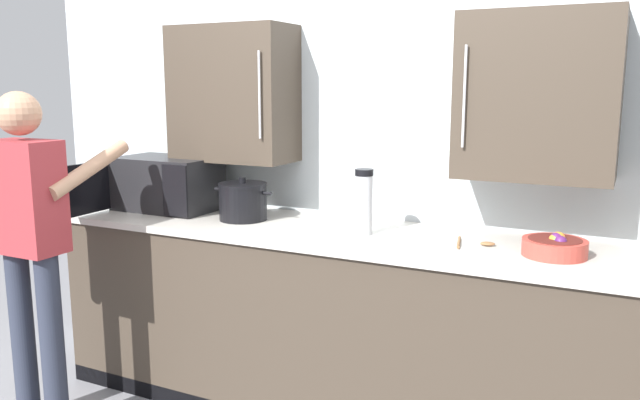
{
  "coord_description": "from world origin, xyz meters",
  "views": [
    {
      "loc": [
        1.19,
        -2.0,
        1.65
      ],
      "look_at": [
        -0.15,
        0.69,
        1.1
      ],
      "focal_mm": 35.83,
      "sensor_mm": 36.0,
      "label": 1
    }
  ],
  "objects_px": {
    "wooden_spoon": "(475,243)",
    "fruit_bowl": "(555,246)",
    "microwave_oven": "(162,183)",
    "stock_pot": "(243,201)",
    "thermos_flask": "(364,202)",
    "person_figure": "(30,232)"
  },
  "relations": [
    {
      "from": "microwave_oven",
      "to": "stock_pot",
      "type": "height_order",
      "value": "microwave_oven"
    },
    {
      "from": "thermos_flask",
      "to": "wooden_spoon",
      "type": "bearing_deg",
      "value": 3.11
    },
    {
      "from": "stock_pot",
      "to": "fruit_bowl",
      "type": "distance_m",
      "value": 1.54
    },
    {
      "from": "microwave_oven",
      "to": "fruit_bowl",
      "type": "bearing_deg",
      "value": -1.97
    },
    {
      "from": "fruit_bowl",
      "to": "person_figure",
      "type": "relative_size",
      "value": 0.16
    },
    {
      "from": "thermos_flask",
      "to": "person_figure",
      "type": "height_order",
      "value": "person_figure"
    },
    {
      "from": "thermos_flask",
      "to": "fruit_bowl",
      "type": "height_order",
      "value": "thermos_flask"
    },
    {
      "from": "microwave_oven",
      "to": "wooden_spoon",
      "type": "height_order",
      "value": "microwave_oven"
    },
    {
      "from": "stock_pot",
      "to": "fruit_bowl",
      "type": "xyz_separation_m",
      "value": [
        1.54,
        -0.04,
        -0.06
      ]
    },
    {
      "from": "person_figure",
      "to": "microwave_oven",
      "type": "bearing_deg",
      "value": 81.14
    },
    {
      "from": "thermos_flask",
      "to": "person_figure",
      "type": "relative_size",
      "value": 0.19
    },
    {
      "from": "microwave_oven",
      "to": "thermos_flask",
      "type": "xyz_separation_m",
      "value": [
        1.26,
        -0.07,
        0.01
      ]
    },
    {
      "from": "microwave_oven",
      "to": "thermos_flask",
      "type": "distance_m",
      "value": 1.26
    },
    {
      "from": "thermos_flask",
      "to": "fruit_bowl",
      "type": "bearing_deg",
      "value": -0.48
    },
    {
      "from": "microwave_oven",
      "to": "fruit_bowl",
      "type": "height_order",
      "value": "microwave_oven"
    },
    {
      "from": "wooden_spoon",
      "to": "thermos_flask",
      "type": "xyz_separation_m",
      "value": [
        -0.52,
        -0.03,
        0.15
      ]
    },
    {
      "from": "wooden_spoon",
      "to": "fruit_bowl",
      "type": "relative_size",
      "value": 0.71
    },
    {
      "from": "person_figure",
      "to": "wooden_spoon",
      "type": "bearing_deg",
      "value": 21.59
    },
    {
      "from": "microwave_oven",
      "to": "stock_pot",
      "type": "relative_size",
      "value": 2.16
    },
    {
      "from": "microwave_oven",
      "to": "stock_pot",
      "type": "distance_m",
      "value": 0.57
    },
    {
      "from": "wooden_spoon",
      "to": "fruit_bowl",
      "type": "xyz_separation_m",
      "value": [
        0.34,
        -0.04,
        0.03
      ]
    },
    {
      "from": "microwave_oven",
      "to": "person_figure",
      "type": "relative_size",
      "value": 0.46
    }
  ]
}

